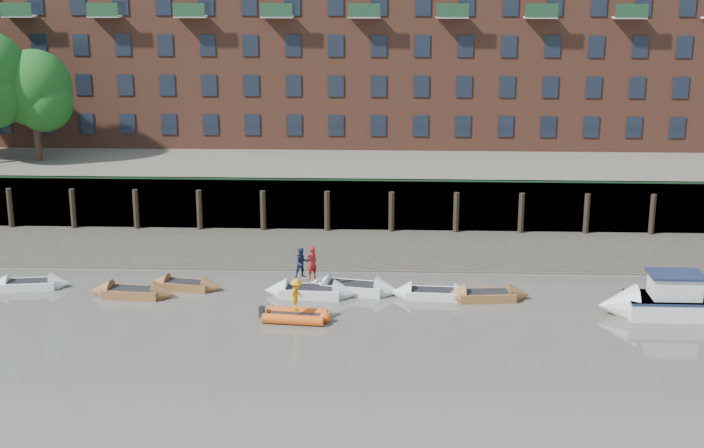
# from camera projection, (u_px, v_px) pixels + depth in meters

# --- Properties ---
(ground) EXTENTS (220.00, 220.00, 0.00)m
(ground) POSITION_uv_depth(u_px,v_px,m) (342.00, 377.00, 40.12)
(ground) COLOR #5B584F
(ground) RESTS_ON ground
(foreshore) EXTENTS (110.00, 8.00, 0.50)m
(foreshore) POSITION_uv_depth(u_px,v_px,m) (357.00, 250.00, 57.47)
(foreshore) COLOR #3D382F
(foreshore) RESTS_ON ground
(mud_band) EXTENTS (110.00, 1.60, 0.10)m
(mud_band) POSITION_uv_depth(u_px,v_px,m) (355.00, 267.00, 54.19)
(mud_band) COLOR #4C4336
(mud_band) RESTS_ON ground
(river_wall) EXTENTS (110.00, 1.23, 3.30)m
(river_wall) POSITION_uv_depth(u_px,v_px,m) (360.00, 205.00, 61.26)
(river_wall) COLOR #2D2A26
(river_wall) RESTS_ON ground
(bank_terrace) EXTENTS (110.00, 28.00, 3.20)m
(bank_terrace) POSITION_uv_depth(u_px,v_px,m) (365.00, 161.00, 74.39)
(bank_terrace) COLOR #5E594D
(bank_terrace) RESTS_ON ground
(apartment_terrace) EXTENTS (80.60, 15.56, 20.98)m
(apartment_terrace) POSITION_uv_depth(u_px,v_px,m) (366.00, 9.00, 72.38)
(apartment_terrace) COLOR brown
(apartment_terrace) RESTS_ON bank_terrace
(rowboat_0) EXTENTS (4.31, 1.83, 1.21)m
(rowboat_0) POSITION_uv_depth(u_px,v_px,m) (29.00, 284.00, 50.70)
(rowboat_0) COLOR silver
(rowboat_0) RESTS_ON ground
(rowboat_1) EXTENTS (4.56, 1.72, 1.29)m
(rowboat_1) POSITION_uv_depth(u_px,v_px,m) (132.00, 292.00, 49.46)
(rowboat_1) COLOR brown
(rowboat_1) RESTS_ON ground
(rowboat_2) EXTENTS (4.09, 1.85, 1.14)m
(rowboat_2) POSITION_uv_depth(u_px,v_px,m) (186.00, 285.00, 50.64)
(rowboat_2) COLOR brown
(rowboat_2) RESTS_ON ground
(rowboat_3) EXTENTS (4.83, 1.71, 1.38)m
(rowboat_3) POSITION_uv_depth(u_px,v_px,m) (310.00, 292.00, 49.52)
(rowboat_3) COLOR silver
(rowboat_3) RESTS_ON ground
(rowboat_4) EXTENTS (5.05, 2.33, 1.41)m
(rowboat_4) POSITION_uv_depth(u_px,v_px,m) (353.00, 288.00, 50.07)
(rowboat_4) COLOR silver
(rowboat_4) RESTS_ON ground
(rowboat_5) EXTENTS (4.35, 1.48, 1.24)m
(rowboat_5) POSITION_uv_depth(u_px,v_px,m) (433.00, 294.00, 49.30)
(rowboat_5) COLOR silver
(rowboat_5) RESTS_ON ground
(rowboat_6) EXTENTS (4.50, 1.71, 1.28)m
(rowboat_6) POSITION_uv_depth(u_px,v_px,m) (486.00, 296.00, 49.00)
(rowboat_6) COLOR brown
(rowboat_6) RESTS_ON ground
(rib_tender) EXTENTS (3.23, 1.79, 0.55)m
(rib_tender) POSITION_uv_depth(u_px,v_px,m) (298.00, 316.00, 46.19)
(rib_tender) COLOR #E65414
(rib_tender) RESTS_ON ground
(motor_launch) EXTENTS (6.64, 2.22, 2.73)m
(motor_launch) POSITION_uv_depth(u_px,v_px,m) (659.00, 302.00, 46.74)
(motor_launch) COLOR silver
(motor_launch) RESTS_ON ground
(person_rower_a) EXTENTS (0.73, 0.71, 1.70)m
(person_rower_a) POSITION_uv_depth(u_px,v_px,m) (312.00, 262.00, 49.17)
(person_rower_a) COLOR maroon
(person_rower_a) RESTS_ON rowboat_3
(person_rower_b) EXTENTS (0.92, 0.83, 1.55)m
(person_rower_b) POSITION_uv_depth(u_px,v_px,m) (302.00, 263.00, 49.37)
(person_rower_b) COLOR #19233F
(person_rower_b) RESTS_ON rowboat_3
(person_rib_crew) EXTENTS (0.88, 1.15, 1.57)m
(person_rib_crew) POSITION_uv_depth(u_px,v_px,m) (296.00, 295.00, 45.86)
(person_rib_crew) COLOR orange
(person_rib_crew) RESTS_ON rib_tender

